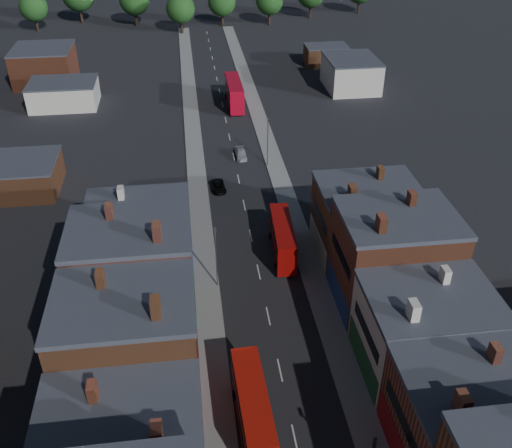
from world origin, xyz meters
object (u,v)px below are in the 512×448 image
object	(u,v)px
car_2	(218,186)
car_3	(241,154)
bus_0	(253,410)
bus_2	(234,93)
ped_3	(375,444)
bus_1	(283,238)

from	to	relation	value
car_2	car_3	xyz separation A→B (m)	(4.59, 10.56, 0.01)
bus_0	bus_2	bearing A→B (deg)	83.87
bus_2	ped_3	xyz separation A→B (m)	(4.11, -80.97, -1.84)
bus_1	car_2	size ratio (longest dim) A/B	2.43
bus_1	ped_3	size ratio (longest dim) A/B	6.10
bus_2	car_2	distance (m)	34.49
bus_1	ped_3	world-z (taller)	bus_1
bus_0	car_2	distance (m)	43.54
car_3	bus_0	bearing A→B (deg)	-96.26
car_2	car_3	size ratio (longest dim) A/B	1.02
bus_0	bus_2	xyz separation A→B (m)	(5.87, 77.43, 0.28)
bus_2	ped_3	world-z (taller)	bus_2
bus_0	ped_3	size ratio (longest dim) A/B	6.39
bus_0	bus_1	xyz separation A→B (m)	(7.00, 25.88, -0.12)
bus_1	ped_3	bearing A→B (deg)	-81.04
car_2	car_3	distance (m)	11.51
bus_1	bus_2	xyz separation A→B (m)	(-1.13, 51.55, 0.40)
bus_1	car_3	xyz separation A→B (m)	(-2.30, 28.17, -1.80)
car_3	ped_3	bearing A→B (deg)	-86.06
car_2	ped_3	distance (m)	48.07
bus_0	bus_2	distance (m)	77.65
bus_0	ped_3	bearing A→B (deg)	-21.36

